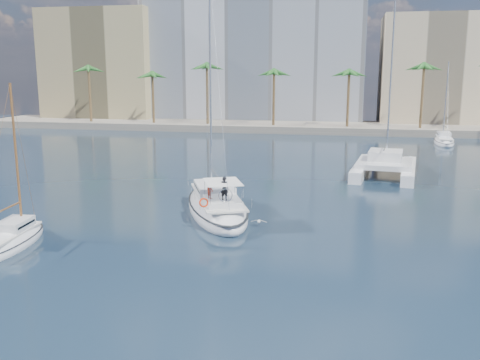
# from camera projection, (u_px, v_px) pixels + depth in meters

# --- Properties ---
(ground) EXTENTS (160.00, 160.00, 0.00)m
(ground) POSITION_uv_depth(u_px,v_px,m) (251.00, 230.00, 35.62)
(ground) COLOR black
(ground) RESTS_ON ground
(quay) EXTENTS (120.00, 14.00, 1.20)m
(quay) POSITION_uv_depth(u_px,v_px,m) (311.00, 127.00, 94.11)
(quay) COLOR gray
(quay) RESTS_ON ground
(building_modern) EXTENTS (42.00, 16.00, 28.00)m
(building_modern) POSITION_uv_depth(u_px,v_px,m) (255.00, 51.00, 105.19)
(building_modern) COLOR silver
(building_modern) RESTS_ON ground
(building_tan_left) EXTENTS (22.00, 14.00, 22.00)m
(building_tan_left) POSITION_uv_depth(u_px,v_px,m) (105.00, 67.00, 107.61)
(building_tan_left) COLOR tan
(building_tan_left) RESTS_ON ground
(building_beige) EXTENTS (20.00, 14.00, 20.00)m
(building_beige) POSITION_uv_depth(u_px,v_px,m) (438.00, 72.00, 96.71)
(building_beige) COLOR beige
(building_beige) RESTS_ON ground
(palm_left) EXTENTS (3.60, 3.60, 12.30)m
(palm_left) POSITION_uv_depth(u_px,v_px,m) (118.00, 71.00, 94.71)
(palm_left) COLOR brown
(palm_left) RESTS_ON ground
(palm_centre) EXTENTS (3.60, 3.60, 12.30)m
(palm_centre) POSITION_uv_depth(u_px,v_px,m) (311.00, 71.00, 88.31)
(palm_centre) COLOR brown
(palm_centre) RESTS_ON ground
(main_sloop) EXTENTS (8.47, 13.13, 18.64)m
(main_sloop) POSITION_uv_depth(u_px,v_px,m) (217.00, 206.00, 39.55)
(main_sloop) COLOR white
(main_sloop) RESTS_ON ground
(small_sloop) EXTENTS (2.81, 7.32, 10.29)m
(small_sloop) POSITION_uv_depth(u_px,v_px,m) (11.00, 241.00, 32.09)
(small_sloop) COLOR white
(small_sloop) RESTS_ON ground
(catamaran) EXTENTS (7.32, 12.37, 17.12)m
(catamaran) POSITION_uv_depth(u_px,v_px,m) (385.00, 164.00, 53.90)
(catamaran) COLOR white
(catamaran) RESTS_ON ground
(seagull) EXTENTS (1.12, 0.48, 0.21)m
(seagull) POSITION_uv_depth(u_px,v_px,m) (259.00, 221.00, 36.26)
(seagull) COLOR silver
(seagull) RESTS_ON ground
(moored_yacht_a) EXTENTS (3.37, 9.52, 11.90)m
(moored_yacht_a) POSITION_uv_depth(u_px,v_px,m) (444.00, 144.00, 77.01)
(moored_yacht_a) COLOR white
(moored_yacht_a) RESTS_ON ground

